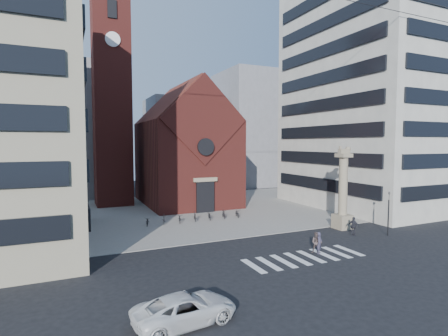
% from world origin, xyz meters
% --- Properties ---
extents(ground, '(120.00, 120.00, 0.00)m').
position_xyz_m(ground, '(0.00, 0.00, 0.00)').
color(ground, black).
rests_on(ground, ground).
extents(piazza, '(46.00, 30.00, 0.05)m').
position_xyz_m(piazza, '(0.00, 19.00, 0.03)').
color(piazza, '#99948B').
rests_on(piazza, ground).
extents(zebra_crossing, '(10.20, 3.20, 0.01)m').
position_xyz_m(zebra_crossing, '(0.55, -3.00, 0.01)').
color(zebra_crossing, white).
rests_on(zebra_crossing, ground).
extents(church, '(12.00, 16.65, 18.00)m').
position_xyz_m(church, '(0.00, 25.04, 7.98)').
color(church, maroon).
rests_on(church, ground).
extents(campanile, '(5.50, 5.50, 31.20)m').
position_xyz_m(campanile, '(-10.00, 28.00, 15.74)').
color(campanile, maroon).
rests_on(campanile, ground).
extents(building_right, '(18.00, 22.00, 32.00)m').
position_xyz_m(building_right, '(24.00, 12.00, 16.00)').
color(building_right, beige).
rests_on(building_right, ground).
extents(bg_block_left, '(16.00, 14.00, 22.00)m').
position_xyz_m(bg_block_left, '(-20.00, 40.00, 11.00)').
color(bg_block_left, gray).
rests_on(bg_block_left, ground).
extents(bg_block_mid, '(14.00, 12.00, 18.00)m').
position_xyz_m(bg_block_mid, '(6.00, 45.00, 9.00)').
color(bg_block_mid, gray).
rests_on(bg_block_mid, ground).
extents(bg_block_right, '(16.00, 14.00, 24.00)m').
position_xyz_m(bg_block_right, '(22.00, 42.00, 12.00)').
color(bg_block_right, gray).
rests_on(bg_block_right, ground).
extents(lion_column, '(1.63, 1.60, 8.68)m').
position_xyz_m(lion_column, '(10.01, 3.00, 3.46)').
color(lion_column, gray).
rests_on(lion_column, ground).
extents(traffic_light, '(0.13, 0.16, 4.30)m').
position_xyz_m(traffic_light, '(12.00, -1.00, 2.29)').
color(traffic_light, black).
rests_on(traffic_light, ground).
extents(white_car, '(5.51, 3.05, 1.46)m').
position_xyz_m(white_car, '(-11.05, -8.71, 0.73)').
color(white_car, silver).
rests_on(white_car, ground).
extents(pedestrian_0, '(0.77, 0.71, 1.77)m').
position_xyz_m(pedestrian_0, '(2.29, -2.66, 0.88)').
color(pedestrian_0, '#383449').
rests_on(pedestrian_0, ground).
extents(pedestrian_1, '(1.08, 1.08, 1.77)m').
position_xyz_m(pedestrian_1, '(2.12, -2.55, 0.88)').
color(pedestrian_1, '#524442').
rests_on(pedestrian_1, ground).
extents(pedestrian_2, '(0.80, 1.15, 1.82)m').
position_xyz_m(pedestrian_2, '(9.00, 0.41, 0.91)').
color(pedestrian_2, '#2B2B33').
rests_on(pedestrian_2, ground).
extents(scooter_0, '(1.07, 1.89, 0.94)m').
position_xyz_m(scooter_0, '(-8.36, 12.63, 0.52)').
color(scooter_0, black).
rests_on(scooter_0, piazza).
extents(scooter_1, '(0.92, 1.81, 1.05)m').
position_xyz_m(scooter_1, '(-6.55, 12.63, 0.57)').
color(scooter_1, black).
rests_on(scooter_1, piazza).
extents(scooter_2, '(1.07, 1.89, 0.94)m').
position_xyz_m(scooter_2, '(-4.74, 12.63, 0.52)').
color(scooter_2, black).
rests_on(scooter_2, piazza).
extents(scooter_3, '(0.92, 1.81, 1.05)m').
position_xyz_m(scooter_3, '(-2.93, 12.63, 0.57)').
color(scooter_3, black).
rests_on(scooter_3, piazza).
extents(scooter_4, '(1.07, 1.89, 0.94)m').
position_xyz_m(scooter_4, '(-1.12, 12.63, 0.52)').
color(scooter_4, black).
rests_on(scooter_4, piazza).
extents(scooter_5, '(0.92, 1.81, 1.05)m').
position_xyz_m(scooter_5, '(0.69, 12.63, 0.57)').
color(scooter_5, black).
rests_on(scooter_5, piazza).
extents(scooter_6, '(1.07, 1.89, 0.94)m').
position_xyz_m(scooter_6, '(2.50, 12.63, 0.52)').
color(scooter_6, black).
rests_on(scooter_6, piazza).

